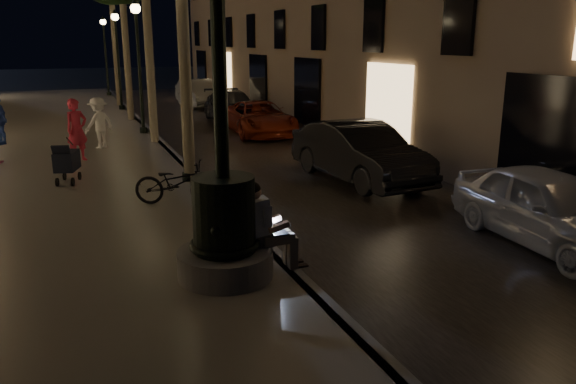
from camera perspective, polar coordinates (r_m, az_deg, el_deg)
name	(u,v)px	position (r m, az deg, el deg)	size (l,w,h in m)	color
ground	(156,142)	(20.97, -13.22, 4.99)	(120.00, 120.00, 0.00)	black
cobble_lane	(236,136)	(21.60, -5.31, 5.64)	(6.00, 45.00, 0.02)	black
promenade	(36,146)	(20.77, -24.22, 4.24)	(8.00, 45.00, 0.20)	slate
curb_strip	(156,139)	(20.96, -13.24, 5.26)	(0.25, 45.00, 0.20)	#59595B
fountain_lamppost	(224,210)	(8.06, -6.54, -1.84)	(1.40, 1.40, 5.21)	#59595B
seated_man_laptop	(265,224)	(8.32, -2.40, -3.28)	(1.01, 0.34, 1.38)	gray
lamp_curb_a	(182,54)	(13.72, -10.71, 13.57)	(0.36, 0.36, 4.81)	black
lamp_curb_b	(138,49)	(21.62, -14.98, 13.81)	(0.36, 0.36, 4.81)	black
lamp_curb_c	(117,47)	(29.58, -16.96, 13.90)	(0.36, 0.36, 4.81)	black
lamp_curb_d	(105,46)	(37.55, -18.10, 13.94)	(0.36, 0.36, 4.81)	black
stroller	(67,161)	(14.53, -21.57, 2.94)	(0.65, 1.08, 1.09)	black
car_front	(550,208)	(10.95, 25.08, -1.48)	(1.63, 4.05, 1.38)	#AEB0B6
car_second	(359,152)	(14.65, 7.23, 4.05)	(1.61, 4.62, 1.52)	black
car_third	(259,118)	(21.94, -2.93, 7.50)	(2.12, 4.60, 1.28)	maroon
car_rear	(232,107)	(25.59, -5.75, 8.64)	(1.92, 4.72, 1.37)	#2B2C30
car_fifth	(199,93)	(31.87, -9.05, 9.90)	(1.56, 4.48, 1.48)	#969792
pedestrian_red	(77,130)	(17.13, -20.67, 5.91)	(0.65, 0.43, 1.78)	#BE263B
pedestrian_white	(99,123)	(19.03, -18.65, 6.68)	(1.05, 0.60, 1.62)	silver
bicycle	(177,183)	(11.99, -11.25, 0.92)	(0.62, 1.78, 0.93)	black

